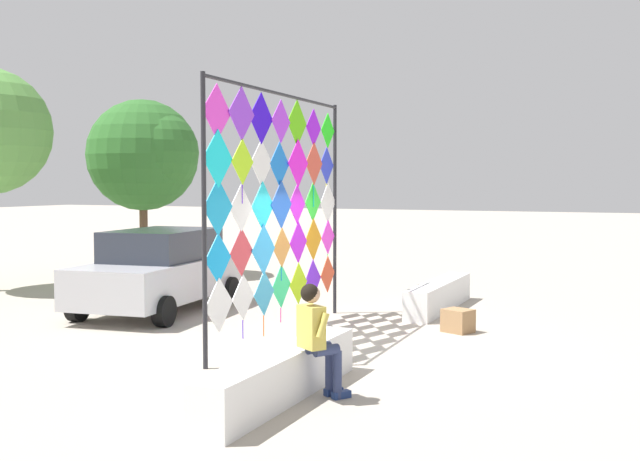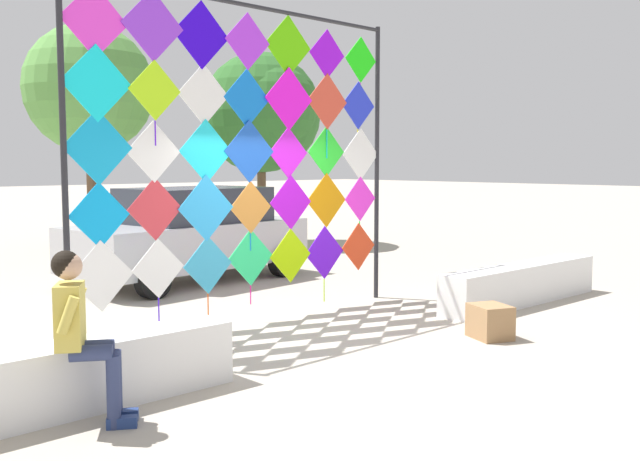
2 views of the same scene
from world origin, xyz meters
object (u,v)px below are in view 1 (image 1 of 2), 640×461
Objects in this scene: kite_display_rack at (280,197)px; seated_vendor at (317,332)px; parked_car at (160,270)px; cardboard_box_large at (458,321)px; tree_far_right at (147,155)px.

kite_display_rack is 3.58× the size of seated_vendor.
kite_display_rack reaches higher than parked_car.
parked_car is 9.32× the size of cardboard_box_large.
tree_far_right is (4.46, 9.95, 3.23)m from cardboard_box_large.
kite_display_rack is 10.65× the size of cardboard_box_large.
tree_far_right reaches higher than seated_vendor.
parked_car is at bearing 92.52° from cardboard_box_large.
parked_car is at bearing 50.37° from seated_vendor.
kite_display_rack is at bearing -111.28° from parked_car.
parked_car is at bearing -141.42° from tree_far_right.
tree_far_right reaches higher than kite_display_rack.
cardboard_box_large is (0.27, -6.18, -0.65)m from parked_car.
tree_far_right reaches higher than cardboard_box_large.
parked_car reaches higher than seated_vendor.
tree_far_right is at bearing 38.58° from parked_car.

